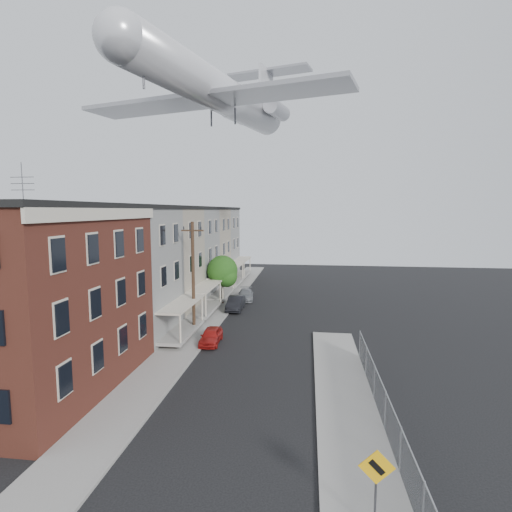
{
  "coord_description": "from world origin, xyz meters",
  "views": [
    {
      "loc": [
        3.45,
        -12.54,
        9.9
      ],
      "look_at": [
        0.84,
        7.48,
        7.57
      ],
      "focal_mm": 28.0,
      "sensor_mm": 36.0,
      "label": 1
    }
  ],
  "objects_px": {
    "street_tree": "(223,272)",
    "utility_pole": "(193,276)",
    "airplane": "(221,94)",
    "car_near": "(211,336)",
    "warning_sign": "(376,478)",
    "car_far": "(246,295)",
    "car_mid": "(236,303)"
  },
  "relations": [
    {
      "from": "street_tree",
      "to": "utility_pole",
      "type": "bearing_deg",
      "value": -91.89
    },
    {
      "from": "street_tree",
      "to": "airplane",
      "type": "bearing_deg",
      "value": -79.47
    },
    {
      "from": "utility_pole",
      "to": "car_near",
      "type": "bearing_deg",
      "value": -50.47
    },
    {
      "from": "warning_sign",
      "to": "airplane",
      "type": "distance_m",
      "value": 33.88
    },
    {
      "from": "street_tree",
      "to": "airplane",
      "type": "relative_size",
      "value": 0.18
    },
    {
      "from": "street_tree",
      "to": "car_near",
      "type": "xyz_separation_m",
      "value": [
        1.67,
        -12.35,
        -2.86
      ]
    },
    {
      "from": "car_near",
      "to": "car_far",
      "type": "distance_m",
      "value": 14.68
    },
    {
      "from": "street_tree",
      "to": "car_mid",
      "type": "xyz_separation_m",
      "value": [
        1.67,
        -2.17,
        -2.77
      ]
    },
    {
      "from": "car_near",
      "to": "utility_pole",
      "type": "bearing_deg",
      "value": 127.4
    },
    {
      "from": "car_near",
      "to": "car_far",
      "type": "height_order",
      "value": "car_near"
    },
    {
      "from": "car_near",
      "to": "car_far",
      "type": "xyz_separation_m",
      "value": [
        0.31,
        14.67,
        -0.0
      ]
    },
    {
      "from": "warning_sign",
      "to": "street_tree",
      "type": "height_order",
      "value": "street_tree"
    },
    {
      "from": "utility_pole",
      "to": "airplane",
      "type": "xyz_separation_m",
      "value": [
        0.83,
        7.2,
        15.98
      ]
    },
    {
      "from": "warning_sign",
      "to": "utility_pole",
      "type": "relative_size",
      "value": 0.31
    },
    {
      "from": "street_tree",
      "to": "car_near",
      "type": "distance_m",
      "value": 12.78
    },
    {
      "from": "car_far",
      "to": "warning_sign",
      "type": "bearing_deg",
      "value": -81.09
    },
    {
      "from": "warning_sign",
      "to": "street_tree",
      "type": "relative_size",
      "value": 0.54
    },
    {
      "from": "utility_pole",
      "to": "car_near",
      "type": "xyz_separation_m",
      "value": [
        2.0,
        -2.42,
        -4.09
      ]
    },
    {
      "from": "warning_sign",
      "to": "street_tree",
      "type": "distance_m",
      "value": 30.96
    },
    {
      "from": "warning_sign",
      "to": "car_far",
      "type": "distance_m",
      "value": 32.54
    },
    {
      "from": "street_tree",
      "to": "car_near",
      "type": "bearing_deg",
      "value": -82.29
    },
    {
      "from": "utility_pole",
      "to": "car_near",
      "type": "relative_size",
      "value": 2.6
    },
    {
      "from": "warning_sign",
      "to": "airplane",
      "type": "relative_size",
      "value": 0.1
    },
    {
      "from": "car_far",
      "to": "car_near",
      "type": "bearing_deg",
      "value": -98.16
    },
    {
      "from": "warning_sign",
      "to": "utility_pole",
      "type": "distance_m",
      "value": 22.25
    },
    {
      "from": "utility_pole",
      "to": "street_tree",
      "type": "bearing_deg",
      "value": 88.11
    },
    {
      "from": "warning_sign",
      "to": "street_tree",
      "type": "xyz_separation_m",
      "value": [
        -10.87,
        28.95,
        1.57
      ]
    },
    {
      "from": "street_tree",
      "to": "car_mid",
      "type": "bearing_deg",
      "value": -52.43
    },
    {
      "from": "warning_sign",
      "to": "car_far",
      "type": "relative_size",
      "value": 0.69
    },
    {
      "from": "street_tree",
      "to": "airplane",
      "type": "xyz_separation_m",
      "value": [
        0.51,
        -2.72,
        17.21
      ]
    },
    {
      "from": "car_mid",
      "to": "airplane",
      "type": "bearing_deg",
      "value": -155.57
    },
    {
      "from": "airplane",
      "to": "warning_sign",
      "type": "bearing_deg",
      "value": -68.43
    }
  ]
}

